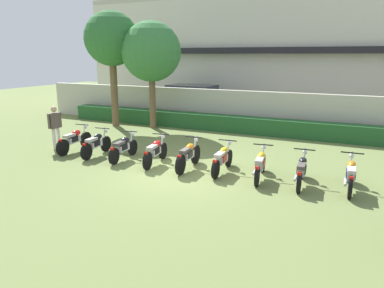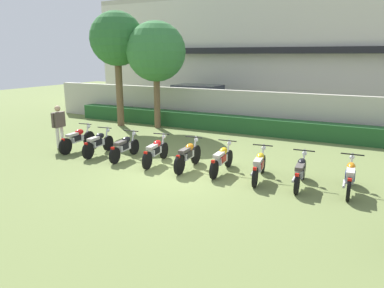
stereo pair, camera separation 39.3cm
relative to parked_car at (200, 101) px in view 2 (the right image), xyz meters
name	(u,v)px [view 2 (the right image)]	position (x,y,z in m)	size (l,w,h in m)	color
ground	(179,173)	(3.95, -9.60, -0.94)	(60.00, 60.00, 0.00)	olive
building	(291,54)	(3.95, 5.25, 2.70)	(25.76, 6.50, 7.26)	beige
compound_wall	(253,111)	(3.95, -2.27, 0.02)	(24.48, 0.30, 1.91)	#BCB7A8
hedge_row	(248,125)	(3.95, -2.97, -0.56)	(19.58, 0.70, 0.76)	#235628
parked_car	(200,101)	(0.00, 0.00, 0.00)	(4.58, 2.24, 1.89)	navy
tree_near_inspector	(117,40)	(-2.55, -4.17, 3.37)	(2.66, 2.66, 5.69)	brown
tree_far_side	(156,52)	(-0.55, -3.76, 2.78)	(2.88, 2.88, 5.18)	brown
motorcycle_in_row_0	(77,139)	(-0.85, -8.98, -0.48)	(0.60, 1.97, 0.97)	black
motorcycle_in_row_1	(98,143)	(0.29, -9.10, -0.49)	(0.60, 1.82, 0.95)	black
motorcycle_in_row_2	(125,147)	(1.48, -9.09, -0.50)	(0.60, 1.84, 0.94)	black
motorcycle_in_row_3	(156,151)	(2.77, -9.08, -0.49)	(0.60, 1.90, 0.95)	black
motorcycle_in_row_4	(188,155)	(4.01, -9.09, -0.48)	(0.60, 1.89, 0.98)	black
motorcycle_in_row_5	(222,159)	(5.11, -8.94, -0.50)	(0.60, 1.88, 0.94)	black
motorcycle_in_row_6	(259,165)	(6.34, -9.03, -0.50)	(0.60, 1.90, 0.94)	black
motorcycle_in_row_7	(300,171)	(7.52, -9.06, -0.50)	(0.60, 1.86, 0.94)	black
motorcycle_in_row_8	(350,176)	(8.78, -8.92, -0.49)	(0.60, 1.84, 0.95)	black
inspector_person	(59,123)	(-1.78, -8.97, 0.06)	(0.23, 0.67, 1.67)	silver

